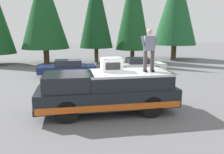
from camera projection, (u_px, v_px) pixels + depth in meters
The scene contains 10 objects.
ground_plane at pixel (109, 108), 10.05m from camera, with size 90.00×90.00×0.00m, color slate.
pickup_truck at pixel (107, 91), 9.41m from camera, with size 2.01×5.54×1.65m.
compressor_unit at pixel (112, 65), 9.42m from camera, with size 0.65×0.84×0.56m.
person_on_truck_bed at pixel (149, 49), 9.26m from camera, with size 0.29×0.72×1.69m.
parked_car_white at pixel (138, 65), 18.31m from camera, with size 1.64×4.10×1.16m.
parked_car_navy at pixel (67, 68), 17.04m from camera, with size 1.64×4.10×1.16m.
conifer_far_left at pixel (176, 5), 25.68m from camera, with size 4.79×4.79×10.26m.
conifer_left at pixel (133, 5), 23.80m from camera, with size 3.57×3.57×10.31m.
conifer_center_left at pixel (96, 8), 23.04m from camera, with size 3.35×3.35×9.22m.
conifer_center_right at pixel (44, 8), 22.32m from camera, with size 4.58×4.58×9.15m.
Camera 1 is at (-9.45, 1.59, 3.31)m, focal length 37.50 mm.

